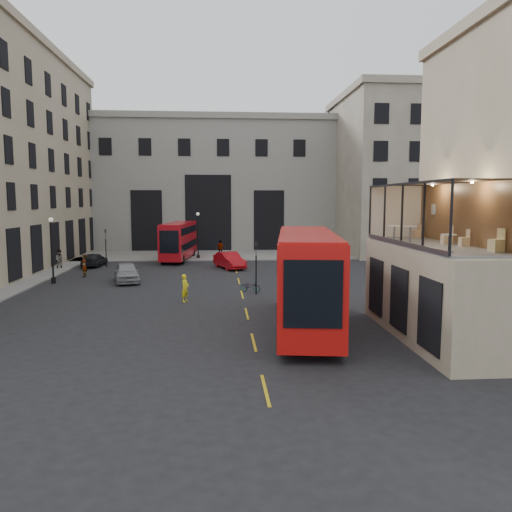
{
  "coord_description": "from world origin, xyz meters",
  "views": [
    {
      "loc": [
        -3.58,
        -22.93,
        6.69
      ],
      "look_at": [
        -1.16,
        9.93,
        3.0
      ],
      "focal_mm": 35.0,
      "sensor_mm": 36.0,
      "label": 1
    }
  ],
  "objects": [
    {
      "name": "building_right",
      "position": [
        20.0,
        39.97,
        10.39
      ],
      "size": [
        16.6,
        18.6,
        20.0
      ],
      "color": "#ABA08A",
      "rests_on": "ground"
    },
    {
      "name": "pedestrian_b",
      "position": [
        -7.5,
        32.63,
        0.85
      ],
      "size": [
        1.26,
        1.17,
        1.71
      ],
      "primitive_type": "imported",
      "rotation": [
        0.0,
        0.0,
        0.64
      ],
      "color": "gray",
      "rests_on": "ground"
    },
    {
      "name": "pavement_far",
      "position": [
        -6.0,
        38.0,
        0.06
      ],
      "size": [
        40.0,
        12.0,
        0.12
      ],
      "primitive_type": "cube",
      "color": "slate",
      "rests_on": "ground"
    },
    {
      "name": "cafe_table_near",
      "position": [
        5.69,
        -3.46,
        5.08
      ],
      "size": [
        0.58,
        0.58,
        0.73
      ],
      "color": "beige",
      "rests_on": "cafe_floor"
    },
    {
      "name": "cafe_chair_d",
      "position": [
        7.35,
        4.0,
        4.84
      ],
      "size": [
        0.46,
        0.46,
        0.8
      ],
      "color": "tan",
      "rests_on": "cafe_floor"
    },
    {
      "name": "host_building_main",
      "position": [
        9.95,
        0.0,
        7.79
      ],
      "size": [
        7.26,
        11.4,
        15.1
      ],
      "color": "tan",
      "rests_on": "ground"
    },
    {
      "name": "host_frontage",
      "position": [
        6.5,
        0.0,
        2.25
      ],
      "size": [
        3.0,
        11.0,
        4.5
      ],
      "primitive_type": "cube",
      "color": "tan",
      "rests_on": "ground"
    },
    {
      "name": "pedestrian_c",
      "position": [
        -3.45,
        37.29,
        0.94
      ],
      "size": [
        1.1,
        0.47,
        1.87
      ],
      "primitive_type": "imported",
      "rotation": [
        0.0,
        0.0,
        3.15
      ],
      "color": "gray",
      "rests_on": "ground"
    },
    {
      "name": "cafe_table_mid",
      "position": [
        5.69,
        0.69,
        5.16
      ],
      "size": [
        0.67,
        0.67,
        0.84
      ],
      "color": "beige",
      "rests_on": "cafe_floor"
    },
    {
      "name": "car_a",
      "position": [
        -11.2,
        18.23,
        0.8
      ],
      "size": [
        2.93,
        5.01,
        1.6
      ],
      "primitive_type": "imported",
      "rotation": [
        0.0,
        0.0,
        0.23
      ],
      "color": "gray",
      "rests_on": "ground"
    },
    {
      "name": "traffic_light_near",
      "position": [
        -1.0,
        12.0,
        2.42
      ],
      "size": [
        0.16,
        0.2,
        3.8
      ],
      "color": "black",
      "rests_on": "ground"
    },
    {
      "name": "pedestrian_d",
      "position": [
        6.09,
        32.32,
        0.78
      ],
      "size": [
        0.84,
        0.91,
        1.57
      ],
      "primitive_type": "imported",
      "rotation": [
        0.0,
        0.0,
        2.16
      ],
      "color": "gray",
      "rests_on": "ground"
    },
    {
      "name": "cafe_floor",
      "position": [
        6.5,
        0.0,
        4.55
      ],
      "size": [
        3.0,
        10.0,
        0.1
      ],
      "primitive_type": "cube",
      "color": "slate",
      "rests_on": "host_frontage"
    },
    {
      "name": "ground",
      "position": [
        0.0,
        0.0,
        0.0
      ],
      "size": [
        140.0,
        140.0,
        0.0
      ],
      "primitive_type": "plane",
      "color": "black",
      "rests_on": "ground"
    },
    {
      "name": "cafe_table_far",
      "position": [
        5.72,
        2.97,
        5.1
      ],
      "size": [
        0.6,
        0.6,
        0.75
      ],
      "color": "white",
      "rests_on": "cafe_floor"
    },
    {
      "name": "car_c",
      "position": [
        -16.32,
        28.52,
        0.65
      ],
      "size": [
        2.04,
        4.54,
        1.29
      ],
      "primitive_type": "imported",
      "rotation": [
        0.0,
        0.0,
        3.09
      ],
      "color": "black",
      "rests_on": "ground"
    },
    {
      "name": "bicycle",
      "position": [
        -1.33,
        13.14,
        0.4
      ],
      "size": [
        1.61,
        1.12,
        0.8
      ],
      "primitive_type": "imported",
      "rotation": [
        0.0,
        0.0,
        1.15
      ],
      "color": "gray",
      "rests_on": "ground"
    },
    {
      "name": "bus_near",
      "position": [
        0.96,
        2.57,
        2.83
      ],
      "size": [
        4.54,
        12.88,
        5.03
      ],
      "color": "#B60F0C",
      "rests_on": "ground"
    },
    {
      "name": "pedestrian_e",
      "position": [
        -15.43,
        21.27,
        0.98
      ],
      "size": [
        0.49,
        0.73,
        1.95
      ],
      "primitive_type": "imported",
      "rotation": [
        0.0,
        0.0,
        4.68
      ],
      "color": "gray",
      "rests_on": "ground"
    },
    {
      "name": "traffic_light_far",
      "position": [
        -15.0,
        28.0,
        2.42
      ],
      "size": [
        0.16,
        0.2,
        3.8
      ],
      "color": "black",
      "rests_on": "ground"
    },
    {
      "name": "cyclist",
      "position": [
        -5.87,
        9.8,
        0.92
      ],
      "size": [
        0.68,
        0.79,
        1.84
      ],
      "primitive_type": "imported",
      "rotation": [
        0.0,
        0.0,
        1.13
      ],
      "color": "yellow",
      "rests_on": "ground"
    },
    {
      "name": "street_lamp_b",
      "position": [
        -6.0,
        34.0,
        2.39
      ],
      "size": [
        0.36,
        0.36,
        5.33
      ],
      "color": "black",
      "rests_on": "ground"
    },
    {
      "name": "cafe_chair_c",
      "position": [
        7.31,
        0.15,
        4.88
      ],
      "size": [
        0.47,
        0.47,
        0.91
      ],
      "color": "tan",
      "rests_on": "cafe_floor"
    },
    {
      "name": "car_b",
      "position": [
        -2.61,
        25.85,
        0.8
      ],
      "size": [
        3.33,
        5.15,
        1.6
      ],
      "primitive_type": "imported",
      "rotation": [
        0.0,
        0.0,
        0.37
      ],
      "color": "#A60A11",
      "rests_on": "ground"
    },
    {
      "name": "bus_far",
      "position": [
        -8.12,
        33.29,
        2.36
      ],
      "size": [
        3.49,
        10.73,
        4.2
      ],
      "color": "#AC0B14",
      "rests_on": "ground"
    },
    {
      "name": "street_lamp_a",
      "position": [
        -17.0,
        18.0,
        2.39
      ],
      "size": [
        0.36,
        0.36,
        5.33
      ],
      "color": "black",
      "rests_on": "ground"
    },
    {
      "name": "cafe_chair_a",
      "position": [
        7.67,
        -3.53,
        4.89
      ],
      "size": [
        0.54,
        0.54,
        0.96
      ],
      "color": "#DAC57E",
      "rests_on": "cafe_floor"
    },
    {
      "name": "cafe_chair_b",
      "position": [
        7.53,
        -1.1,
        4.84
      ],
      "size": [
        0.41,
        0.41,
        0.78
      ],
      "color": "tan",
      "rests_on": "cafe_floor"
    },
    {
      "name": "pedestrian_a",
      "position": [
        -19.0,
        26.29,
        0.96
      ],
      "size": [
        1.13,
        1.01,
        1.92
      ],
      "primitive_type": "imported",
      "rotation": [
        0.0,
        0.0,
        0.37
      ],
      "color": "gray",
      "rests_on": "ground"
    },
    {
      "name": "gateway",
      "position": [
        -5.0,
        47.99,
        9.39
      ],
      "size": [
        35.0,
        10.6,
        18.0
      ],
      "color": "gray",
      "rests_on": "ground"
    }
  ]
}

